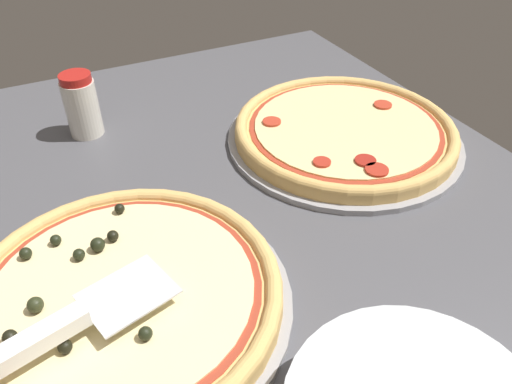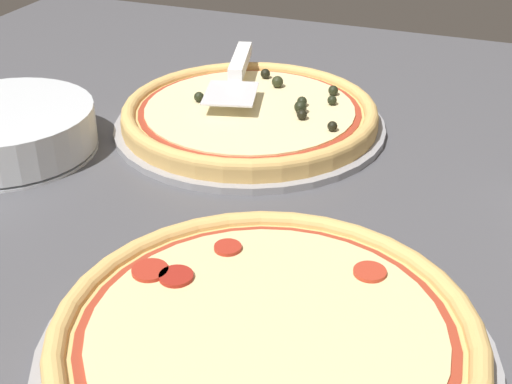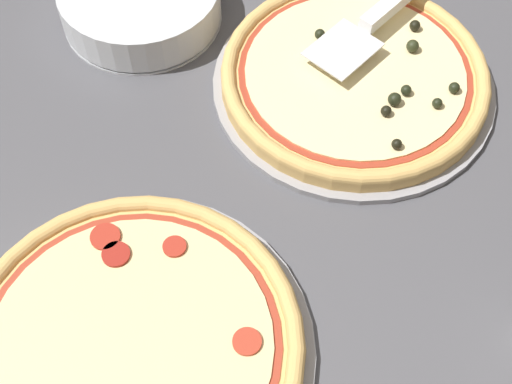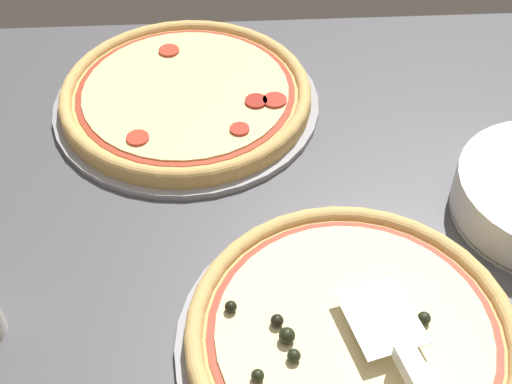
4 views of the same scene
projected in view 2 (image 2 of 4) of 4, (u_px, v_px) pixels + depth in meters
ground_plane at (221, 155)px, 102.27cm from camera, size 141.31×123.90×3.60cm
pizza_pan_front at (250, 125)px, 105.55cm from camera, size 39.93×39.93×1.00cm
pizza_front at (250, 113)px, 104.55cm from camera, size 37.54×37.54×4.16cm
pizza_pan_back at (266, 351)px, 63.66cm from camera, size 41.05×41.05×1.00cm
pizza_back at (266, 334)px, 62.70cm from camera, size 38.59×38.59×2.85cm
serving_spatula at (238, 68)px, 111.16cm from camera, size 10.58×23.39×2.00cm
plate_stack at (7, 131)px, 97.74cm from camera, size 24.09×24.09×6.30cm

